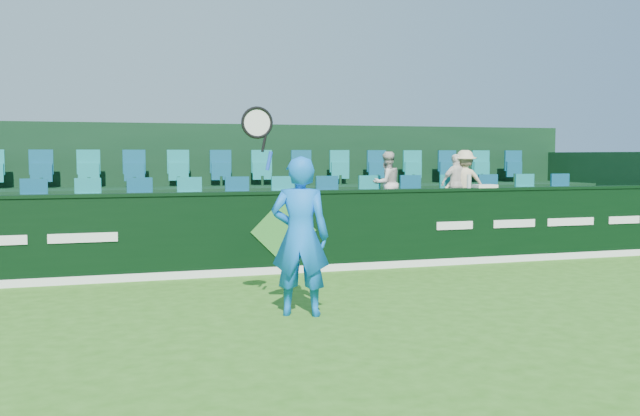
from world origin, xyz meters
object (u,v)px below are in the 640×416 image
object	(u,v)px
tennis_player	(300,235)
spectator_right	(465,182)
towel	(485,186)
spectator_middle	(456,184)
drinks_bottle	(469,181)
spectator_left	(387,184)

from	to	relation	value
tennis_player	spectator_right	world-z (taller)	tennis_player
tennis_player	towel	bearing A→B (deg)	35.48
towel	spectator_middle	bearing A→B (deg)	88.44
spectator_right	drinks_bottle	bearing A→B (deg)	82.72
spectator_right	towel	xyz separation A→B (m)	(-0.21, -1.12, -0.04)
spectator_right	drinks_bottle	world-z (taller)	spectator_right
spectator_left	spectator_middle	distance (m)	1.46
spectator_left	towel	size ratio (longest dim) A/B	3.08
spectator_left	drinks_bottle	size ratio (longest dim) A/B	4.97
tennis_player	drinks_bottle	size ratio (longest dim) A/B	10.50
tennis_player	drinks_bottle	distance (m)	5.07
spectator_middle	drinks_bottle	world-z (taller)	spectator_middle
spectator_middle	spectator_left	bearing A→B (deg)	-6.72
spectator_middle	spectator_right	bearing A→B (deg)	173.28
tennis_player	spectator_right	distance (m)	6.19
spectator_middle	towel	bearing A→B (deg)	81.72
tennis_player	towel	size ratio (longest dim) A/B	6.51
spectator_right	drinks_bottle	size ratio (longest dim) A/B	5.10
tennis_player	spectator_left	size ratio (longest dim) A/B	2.11
spectator_middle	towel	size ratio (longest dim) A/B	2.97
spectator_right	drinks_bottle	distance (m)	1.24
spectator_right	towel	world-z (taller)	spectator_right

